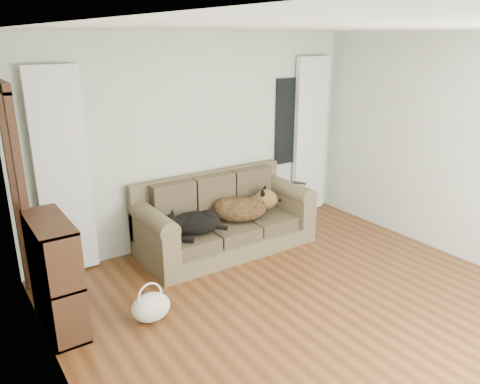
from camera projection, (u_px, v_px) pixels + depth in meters
floor at (335, 326)px, 4.32m from camera, size 5.00×5.00×0.00m
ceiling at (358, 28)px, 3.49m from camera, size 5.00×5.00×0.00m
wall_back at (199, 140)px, 5.87m from camera, size 4.50×0.04×2.60m
wall_left at (70, 261)px, 2.71m from camera, size 0.04×5.00×2.60m
curtain_left at (63, 174)px, 4.95m from camera, size 0.55×0.08×2.25m
curtain_right at (310, 136)px, 6.81m from camera, size 0.55×0.08×2.25m
window_pane at (290, 121)px, 6.58m from camera, size 0.50×0.03×1.20m
door_casing at (20, 202)px, 4.43m from camera, size 0.07×0.60×2.10m
sofa at (226, 215)px, 5.76m from camera, size 2.14×0.92×0.88m
dog_black_lab at (192, 223)px, 5.41m from camera, size 0.72×0.61×0.26m
dog_shepherd at (242, 209)px, 5.85m from camera, size 0.87×0.79×0.32m
tv_remote at (299, 183)px, 6.06m from camera, size 0.14×0.19×0.02m
tote_bag at (151, 305)px, 4.35m from camera, size 0.43×0.36×0.27m
bookshelf at (56, 277)px, 4.17m from camera, size 0.42×0.87×1.05m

